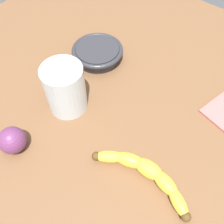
{
  "coord_description": "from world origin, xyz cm",
  "views": [
    {
      "loc": [
        15.18,
        -20.03,
        50.99
      ],
      "look_at": [
        -4.32,
        5.54,
        5.0
      ],
      "focal_mm": 41.17,
      "sensor_mm": 36.0,
      "label": 1
    }
  ],
  "objects_px": {
    "banana": "(146,173)",
    "plum_fruit": "(12,140)",
    "smoothie_glass": "(65,90)",
    "ceramic_bowl": "(98,53)"
  },
  "relations": [
    {
      "from": "smoothie_glass",
      "to": "ceramic_bowl",
      "type": "relative_size",
      "value": 0.87
    },
    {
      "from": "banana",
      "to": "smoothie_glass",
      "type": "xyz_separation_m",
      "value": [
        -0.24,
        0.04,
        0.04
      ]
    },
    {
      "from": "ceramic_bowl",
      "to": "plum_fruit",
      "type": "relative_size",
      "value": 2.37
    },
    {
      "from": "smoothie_glass",
      "to": "plum_fruit",
      "type": "height_order",
      "value": "smoothie_glass"
    },
    {
      "from": "banana",
      "to": "ceramic_bowl",
      "type": "height_order",
      "value": "ceramic_bowl"
    },
    {
      "from": "banana",
      "to": "ceramic_bowl",
      "type": "bearing_deg",
      "value": -37.07
    },
    {
      "from": "banana",
      "to": "plum_fruit",
      "type": "relative_size",
      "value": 3.8
    },
    {
      "from": "smoothie_glass",
      "to": "plum_fruit",
      "type": "relative_size",
      "value": 2.06
    },
    {
      "from": "plum_fruit",
      "to": "banana",
      "type": "bearing_deg",
      "value": 23.62
    },
    {
      "from": "banana",
      "to": "smoothie_glass",
      "type": "relative_size",
      "value": 1.84
    }
  ]
}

